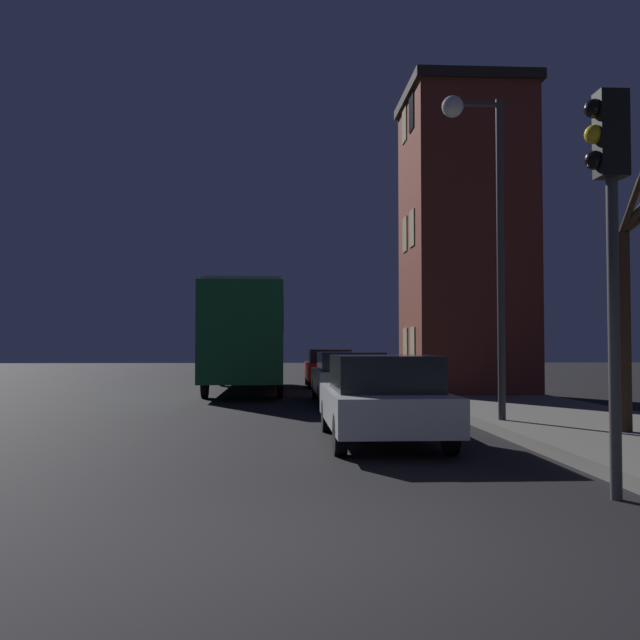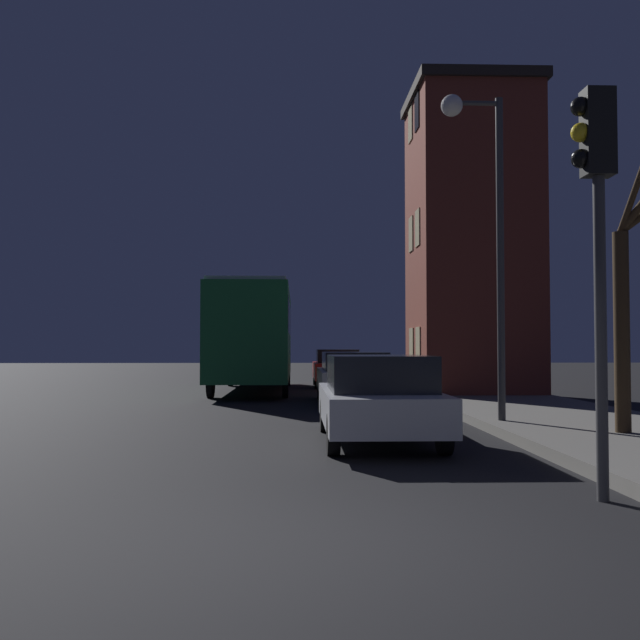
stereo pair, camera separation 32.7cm
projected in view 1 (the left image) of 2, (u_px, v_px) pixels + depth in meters
ground_plane at (354, 547)px, 5.53m from camera, size 120.00×120.00×0.00m
brick_building at (465, 239)px, 22.07m from camera, size 3.74×4.08×9.34m
streetlamp at (483, 199)px, 13.47m from camera, size 1.18×0.41×6.13m
traffic_light at (609, 205)px, 7.35m from camera, size 0.43×0.24×4.20m
bare_tree at (628, 300)px, 11.54m from camera, size 1.30×1.37×4.76m
bus at (248, 330)px, 24.66m from camera, size 2.45×9.99×3.54m
car_near_lane at (382, 397)px, 11.56m from camera, size 1.77×4.33×1.41m
car_mid_lane at (349, 376)px, 19.51m from camera, size 1.88×4.75×1.40m
car_far_lane at (329, 367)px, 27.40m from camera, size 1.76×3.95×1.43m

